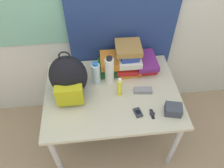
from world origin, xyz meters
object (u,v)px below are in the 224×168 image
at_px(water_bottle, 96,73).
at_px(sunglasses_case, 143,90).
at_px(book_stack_center, 128,58).
at_px(wristwatch, 152,114).
at_px(book_stack_right, 144,63).
at_px(camera_pouch, 173,110).
at_px(cell_phone, 138,113).
at_px(book_stack_left, 110,64).
at_px(backpack, 69,78).
at_px(sunscreen_bottle, 120,87).
at_px(sports_bottle, 109,70).

height_order(water_bottle, sunglasses_case, water_bottle).
relative_size(book_stack_center, wristwatch, 3.07).
xyz_separation_m(book_stack_center, book_stack_right, (0.16, 0.00, -0.08)).
height_order(sunglasses_case, camera_pouch, camera_pouch).
bearing_deg(camera_pouch, cell_phone, 175.36).
distance_m(water_bottle, camera_pouch, 0.69).
xyz_separation_m(book_stack_right, wristwatch, (-0.04, -0.53, -0.05)).
xyz_separation_m(book_stack_left, water_bottle, (-0.14, -0.14, 0.04)).
bearing_deg(book_stack_center, book_stack_left, 178.36).
bearing_deg(backpack, book_stack_center, 25.53).
bearing_deg(book_stack_right, sunscreen_bottle, -132.24).
xyz_separation_m(book_stack_left, book_stack_center, (0.16, -0.00, 0.06)).
relative_size(book_stack_left, camera_pouch, 1.71).
height_order(book_stack_right, sports_bottle, sports_bottle).
xyz_separation_m(book_stack_right, camera_pouch, (0.12, -0.53, -0.02)).
height_order(backpack, water_bottle, backpack).
height_order(book_stack_center, sunglasses_case, book_stack_center).
height_order(sports_bottle, wristwatch, sports_bottle).
height_order(water_bottle, cell_phone, water_bottle).
distance_m(sports_bottle, camera_pouch, 0.61).
bearing_deg(book_stack_center, wristwatch, -78.07).
xyz_separation_m(sports_bottle, wristwatch, (0.29, -0.40, -0.12)).
xyz_separation_m(sunscreen_bottle, sunglasses_case, (0.20, 0.00, -0.07)).
bearing_deg(wristwatch, backpack, 155.80).
bearing_deg(camera_pouch, sunglasses_case, 128.89).
height_order(backpack, book_stack_right, backpack).
height_order(water_bottle, sunscreen_bottle, water_bottle).
relative_size(water_bottle, sports_bottle, 0.85).
bearing_deg(sunscreen_bottle, backpack, 172.68).
xyz_separation_m(water_bottle, sports_bottle, (0.12, 0.01, 0.02)).
xyz_separation_m(cell_phone, camera_pouch, (0.27, -0.02, 0.03)).
bearing_deg(sunglasses_case, camera_pouch, -51.11).
relative_size(water_bottle, cell_phone, 2.38).
height_order(backpack, wristwatch, backpack).
xyz_separation_m(book_stack_center, sunglasses_case, (0.09, -0.29, -0.12)).
relative_size(water_bottle, wristwatch, 2.49).
relative_size(book_stack_left, sunglasses_case, 1.63).
bearing_deg(backpack, sunscreen_bottle, -7.32).
distance_m(book_stack_left, cell_phone, 0.54).
xyz_separation_m(sports_bottle, camera_pouch, (0.45, -0.40, -0.09)).
height_order(backpack, sunglasses_case, backpack).
bearing_deg(water_bottle, camera_pouch, -34.25).
xyz_separation_m(book_stack_right, cell_phone, (-0.15, -0.51, -0.05)).
bearing_deg(book_stack_left, sunglasses_case, -50.59).
height_order(camera_pouch, wristwatch, camera_pouch).
height_order(backpack, book_stack_center, backpack).
relative_size(sunglasses_case, wristwatch, 1.71).
relative_size(book_stack_right, wristwatch, 3.15).
bearing_deg(book_stack_left, cell_phone, -72.30).
xyz_separation_m(backpack, book_stack_left, (0.35, 0.25, -0.11)).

